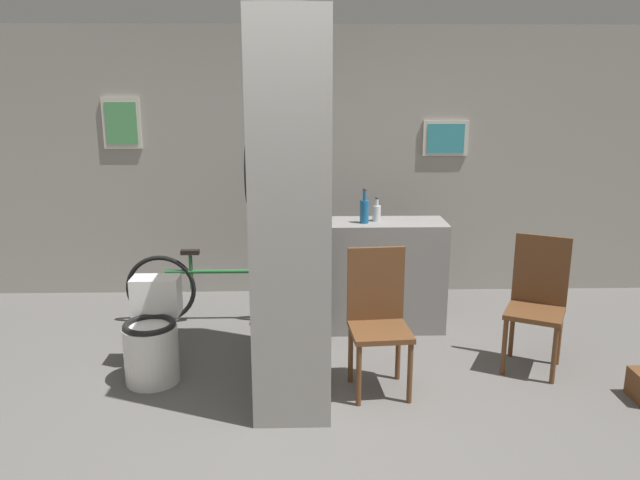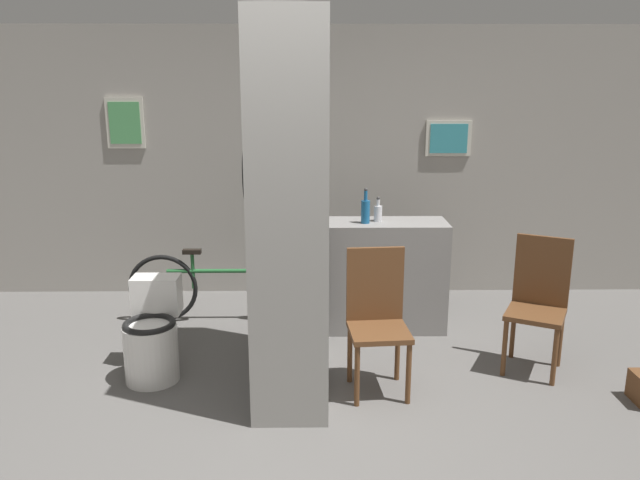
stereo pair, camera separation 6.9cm
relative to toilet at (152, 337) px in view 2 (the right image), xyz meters
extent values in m
plane|color=#5B5956|center=(0.97, -0.71, -0.30)|extent=(14.00, 14.00, 0.00)
cube|color=gray|center=(0.97, 1.92, 1.00)|extent=(8.00, 0.06, 2.60)
cube|color=beige|center=(-0.63, 1.87, 1.40)|extent=(0.36, 0.02, 0.48)
cube|color=#4C9959|center=(-0.63, 1.86, 1.40)|extent=(0.30, 0.01, 0.39)
cube|color=beige|center=(2.47, 1.87, 1.25)|extent=(0.44, 0.02, 0.34)
cube|color=teal|center=(2.47, 1.86, 1.25)|extent=(0.36, 0.01, 0.28)
cube|color=gray|center=(1.01, -0.12, 1.00)|extent=(0.48, 1.19, 2.60)
cylinder|color=black|center=(0.76, -0.35, 1.25)|extent=(0.03, 0.40, 0.40)
cylinder|color=red|center=(0.74, -0.35, 1.25)|extent=(0.01, 0.07, 0.07)
cube|color=gray|center=(1.71, 0.92, 0.17)|extent=(1.14, 0.44, 0.94)
cylinder|color=white|center=(0.00, -0.06, -0.09)|extent=(0.38, 0.38, 0.42)
torus|color=black|center=(0.00, -0.06, 0.13)|extent=(0.37, 0.37, 0.04)
cube|color=white|center=(0.00, 0.19, 0.26)|extent=(0.34, 0.20, 0.28)
cylinder|color=brown|center=(1.44, -0.44, -0.09)|extent=(0.04, 0.04, 0.43)
cylinder|color=brown|center=(1.79, -0.41, -0.09)|extent=(0.04, 0.04, 0.43)
cylinder|color=brown|center=(1.42, -0.10, -0.09)|extent=(0.04, 0.04, 0.43)
cylinder|color=brown|center=(1.76, -0.07, -0.09)|extent=(0.04, 0.04, 0.43)
cube|color=brown|center=(1.60, -0.26, 0.15)|extent=(0.43, 0.43, 0.04)
cube|color=brown|center=(1.59, -0.07, 0.42)|extent=(0.40, 0.06, 0.52)
cylinder|color=brown|center=(2.54, -0.02, -0.09)|extent=(0.04, 0.04, 0.43)
cylinder|color=brown|center=(2.85, -0.17, -0.09)|extent=(0.04, 0.04, 0.43)
cylinder|color=brown|center=(2.70, 0.29, -0.09)|extent=(0.04, 0.04, 0.43)
cylinder|color=brown|center=(3.01, 0.13, -0.09)|extent=(0.04, 0.04, 0.43)
cube|color=brown|center=(2.78, 0.06, 0.15)|extent=(0.54, 0.54, 0.04)
cube|color=brown|center=(2.86, 0.22, 0.42)|extent=(0.37, 0.21, 0.52)
torus|color=black|center=(-0.17, 1.08, 0.01)|extent=(0.62, 0.04, 0.62)
torus|color=black|center=(0.92, 1.08, 0.01)|extent=(0.62, 0.04, 0.62)
cylinder|color=#266633|center=(0.37, 1.08, 0.16)|extent=(1.00, 0.04, 0.04)
cylinder|color=#266633|center=(0.10, 1.08, 0.16)|extent=(0.03, 0.03, 0.32)
cylinder|color=#266633|center=(0.86, 1.08, 0.16)|extent=(0.03, 0.03, 0.29)
cube|color=black|center=(0.10, 1.08, 0.34)|extent=(0.16, 0.06, 0.04)
cylinder|color=#262626|center=(0.86, 1.08, 0.31)|extent=(0.03, 0.42, 0.03)
cylinder|color=#19598C|center=(1.59, 0.87, 0.74)|extent=(0.07, 0.07, 0.19)
cylinder|color=#19598C|center=(1.59, 0.87, 0.87)|extent=(0.03, 0.03, 0.08)
sphere|color=#333333|center=(1.59, 0.87, 0.92)|extent=(0.03, 0.03, 0.03)
cylinder|color=silver|center=(1.70, 0.94, 0.71)|extent=(0.07, 0.07, 0.13)
cylinder|color=silver|center=(1.70, 0.94, 0.80)|extent=(0.03, 0.03, 0.06)
sphere|color=#333333|center=(1.70, 0.94, 0.84)|extent=(0.03, 0.03, 0.03)
camera|label=1|loc=(1.09, -4.17, 1.80)|focal=35.00mm
camera|label=2|loc=(1.16, -4.18, 1.80)|focal=35.00mm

